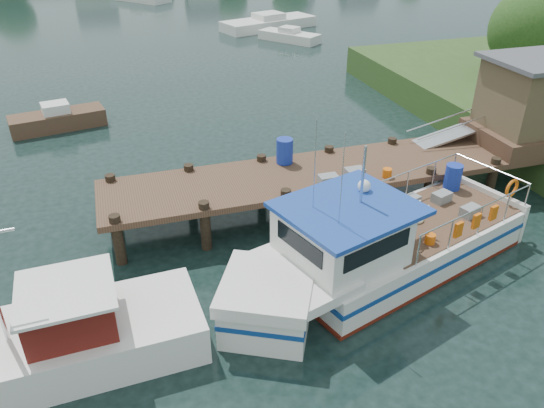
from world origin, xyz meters
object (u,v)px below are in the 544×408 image
object	(u,v)px
moored_rowboat	(58,119)
moored_b	(289,36)
dock	(464,128)
lobster_boat	(374,250)
work_boat	(34,346)
moored_c	(269,23)

from	to	relation	value
moored_rowboat	moored_b	xyz separation A→B (m)	(15.90, 13.45, -0.06)
dock	moored_b	bearing A→B (deg)	85.66
dock	moored_rowboat	xyz separation A→B (m)	(-14.09, 10.36, -1.80)
lobster_boat	moored_rowboat	bearing A→B (deg)	103.48
dock	work_boat	bearing A→B (deg)	-160.91
dock	work_boat	size ratio (longest dim) A/B	2.08
moored_rowboat	moored_c	world-z (taller)	moored_c
work_boat	moored_b	world-z (taller)	work_boat
work_boat	moored_rowboat	distance (m)	15.22
work_boat	dock	bearing A→B (deg)	16.17
dock	moored_c	distance (m)	28.68
work_boat	moored_b	xyz separation A→B (m)	(15.84, 28.67, -0.28)
moored_b	dock	bearing A→B (deg)	-76.06
moored_b	moored_c	distance (m)	4.77
moored_b	moored_c	xyz separation A→B (m)	(-0.14, 4.77, 0.08)
dock	lobster_boat	xyz separation A→B (m)	(-5.41, -4.04, -1.35)
work_boat	moored_c	bearing A→B (deg)	61.93
moored_c	moored_b	bearing A→B (deg)	-95.24
lobster_boat	moored_rowboat	distance (m)	16.82
moored_rowboat	moored_b	distance (m)	20.82
dock	moored_b	distance (m)	23.95
dock	work_boat	world-z (taller)	dock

